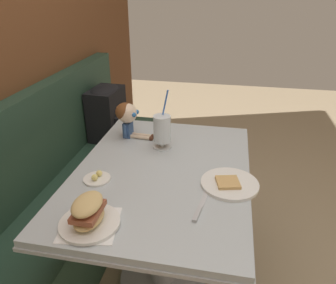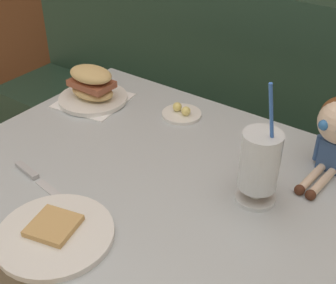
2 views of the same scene
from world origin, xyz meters
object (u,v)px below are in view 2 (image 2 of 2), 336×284
object	(u,v)px
milkshake_glass	(259,165)
sandwich_plate	(92,88)
toast_plate	(55,234)
butter_knife	(34,176)
butter_saucer	(182,113)

from	to	relation	value
milkshake_glass	sandwich_plate	size ratio (longest dim) A/B	1.38
sandwich_plate	toast_plate	bearing A→B (deg)	-54.00
sandwich_plate	butter_knife	size ratio (longest dim) A/B	0.97
milkshake_glass	butter_saucer	xyz separation A→B (m)	(-0.36, 0.22, -0.09)
sandwich_plate	butter_knife	xyz separation A→B (m)	(0.16, -0.38, -0.04)
toast_plate	butter_knife	world-z (taller)	toast_plate
toast_plate	butter_knife	xyz separation A→B (m)	(-0.19, 0.11, -0.00)
milkshake_glass	butter_knife	distance (m)	0.55
butter_saucer	butter_knife	xyz separation A→B (m)	(-0.12, -0.47, -0.00)
sandwich_plate	butter_saucer	bearing A→B (deg)	17.39
toast_plate	butter_knife	size ratio (longest dim) A/B	1.06
sandwich_plate	butter_knife	bearing A→B (deg)	-67.01
butter_knife	sandwich_plate	bearing A→B (deg)	112.99
toast_plate	sandwich_plate	bearing A→B (deg)	126.00
toast_plate	butter_saucer	world-z (taller)	butter_saucer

